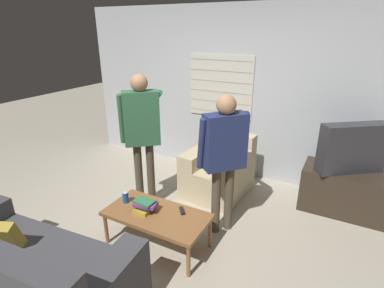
{
  "coord_description": "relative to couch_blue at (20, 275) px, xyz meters",
  "views": [
    {
      "loc": [
        1.61,
        -2.24,
        2.21
      ],
      "look_at": [
        0.13,
        0.51,
        1.0
      ],
      "focal_mm": 28.0,
      "sensor_mm": 36.0,
      "label": 1
    }
  ],
  "objects": [
    {
      "name": "ground_plane",
      "position": [
        0.55,
        1.23,
        -0.31
      ],
      "size": [
        16.0,
        16.0,
        0.0
      ],
      "primitive_type": "plane",
      "color": "#B2A893"
    },
    {
      "name": "wall_back",
      "position": [
        0.54,
        3.26,
        0.97
      ],
      "size": [
        5.2,
        0.08,
        2.55
      ],
      "color": "#ADB2B7",
      "rests_on": "ground_plane"
    },
    {
      "name": "couch_blue",
      "position": [
        0.0,
        0.0,
        0.0
      ],
      "size": [
        1.94,
        1.05,
        0.87
      ],
      "rotation": [
        0.0,
        0.0,
        0.09
      ],
      "color": "#424247",
      "rests_on": "ground_plane"
    },
    {
      "name": "armchair_beige",
      "position": [
        0.69,
        2.53,
        0.02
      ],
      "size": [
        0.83,
        0.95,
        0.82
      ],
      "rotation": [
        0.0,
        0.0,
        3.07
      ],
      "color": "#C6B289",
      "rests_on": "ground_plane"
    },
    {
      "name": "coffee_table",
      "position": [
        0.57,
        1.15,
        0.05
      ],
      "size": [
        1.1,
        0.55,
        0.4
      ],
      "color": "brown",
      "rests_on": "ground_plane"
    },
    {
      "name": "tv_stand",
      "position": [
        2.28,
        2.82,
        -0.03
      ],
      "size": [
        1.01,
        0.53,
        0.56
      ],
      "color": "#33281E",
      "rests_on": "ground_plane"
    },
    {
      "name": "tv",
      "position": [
        2.28,
        2.83,
        0.56
      ],
      "size": [
        0.77,
        0.65,
        0.61
      ],
      "rotation": [
        0.0,
        0.0,
        3.79
      ],
      "color": "#2D2D33",
      "rests_on": "tv_stand"
    },
    {
      "name": "person_left_standing",
      "position": [
        -0.02,
        1.75,
        0.79
      ],
      "size": [
        0.51,
        0.85,
        1.73
      ],
      "rotation": [
        0.0,
        0.0,
        0.71
      ],
      "color": "#4C4233",
      "rests_on": "ground_plane"
    },
    {
      "name": "person_right_standing",
      "position": [
        1.07,
        1.74,
        0.71
      ],
      "size": [
        0.51,
        0.82,
        1.6
      ],
      "rotation": [
        0.0,
        0.0,
        0.85
      ],
      "color": "#4C4233",
      "rests_on": "ground_plane"
    },
    {
      "name": "book_stack",
      "position": [
        0.44,
        1.13,
        0.15
      ],
      "size": [
        0.26,
        0.19,
        0.12
      ],
      "color": "gold",
      "rests_on": "coffee_table"
    },
    {
      "name": "soda_can",
      "position": [
        0.15,
        1.17,
        0.15
      ],
      "size": [
        0.07,
        0.07,
        0.13
      ],
      "color": "#194C9E",
      "rests_on": "coffee_table"
    },
    {
      "name": "spare_remote",
      "position": [
        0.79,
        1.3,
        0.1
      ],
      "size": [
        0.12,
        0.12,
        0.02
      ],
      "rotation": [
        0.0,
        0.0,
        0.71
      ],
      "color": "black",
      "rests_on": "coffee_table"
    }
  ]
}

